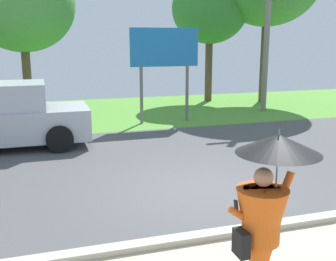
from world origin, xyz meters
name	(u,v)px	position (x,y,z in m)	size (l,w,h in m)	color
ground_plane	(159,156)	(0.00, 2.95, -0.05)	(40.00, 22.00, 0.20)	#4C4C4F
monk_pedestrian	(264,219)	(-0.66, -3.69, 1.08)	(1.05, 0.96, 2.13)	#E55B19
utility_pole	(268,20)	(6.31, 8.22, 3.90)	(1.80, 0.24, 7.44)	gray
roadside_billboard	(165,54)	(1.46, 7.19, 2.55)	(2.60, 0.12, 3.50)	slate
tree_left_far	(210,9)	(5.17, 11.74, 4.52)	(3.73, 3.73, 6.24)	brown
tree_center_back	(22,4)	(-3.50, 10.85, 4.49)	(4.30, 4.30, 6.46)	brown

